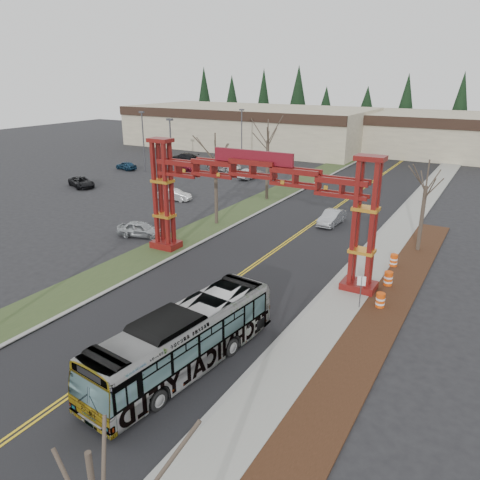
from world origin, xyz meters
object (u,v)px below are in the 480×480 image
Objects in this scene: bare_tree_right_far at (426,187)px; silver_sedan at (332,218)px; parked_car_mid_b at (126,166)px; retail_building_east at (478,136)px; parked_car_far_b at (224,165)px; barrel_mid at (388,279)px; barrel_south at (380,301)px; parked_car_mid_a at (188,167)px; light_pole_mid at (143,137)px; parked_car_far_c at (184,158)px; barrel_north at (394,261)px; light_pole_near at (171,150)px; bare_tree_median_mid at (215,157)px; retail_building_west at (249,127)px; transit_bus at (184,340)px; parked_car_near_b at (174,195)px; light_pole_far at (242,132)px; bare_tree_median_far at (268,141)px; parked_car_far_a at (250,174)px; parked_car_near_a at (141,229)px; street_sign at (361,286)px; parked_car_near_c at (81,182)px; gateway_arch at (253,188)px.

silver_sedan is at bearing 158.70° from bare_tree_right_far.
retail_building_east is at bearing 143.07° from parked_car_mid_b.
parked_car_far_b is 5.17× the size of barrel_mid.
retail_building_east reaches higher than barrel_south.
parked_car_mid_a is 7.60m from light_pole_mid.
barrel_north is (39.45, -27.76, -0.23)m from parked_car_far_c.
parked_car_far_b is 14.82m from light_pole_near.
light_pole_near reaches higher than parked_car_far_c.
barrel_north is (17.07, -2.49, -5.83)m from bare_tree_median_mid.
retail_building_west is 6.23× the size of bare_tree_right_far.
barrel_north is at bearing -43.66° from silver_sedan.
parked_car_mid_a is at bearing 124.16° from parked_car_mid_b.
transit_bus is at bearing -121.59° from barrel_south.
parked_car_mid_a is at bearing 21.98° from parked_car_near_b.
bare_tree_median_mid reaches higher than barrel_north.
light_pole_far is (-23.30, 23.58, 4.18)m from silver_sedan.
bare_tree_median_far reaches higher than parked_car_far_c.
parked_car_far_b is 0.62× the size of bare_tree_median_far.
bare_tree_median_far is at bearing 116.79° from transit_bus.
retail_building_east is 49.82m from parked_car_far_c.
bare_tree_median_far is (17.35, -8.75, 5.91)m from parked_car_mid_a.
transit_bus is 1.50× the size of bare_tree_right_far.
parked_car_far_a is 0.46× the size of bare_tree_median_far.
barrel_south is (35.21, -28.79, -0.15)m from parked_car_mid_a.
parked_car_near_a is 18.39m from bare_tree_median_far.
silver_sedan is 0.47× the size of bare_tree_median_far.
barrel_mid is at bearing 80.03° from street_sign.
parked_car_mid_a is 20.32m from bare_tree_median_far.
transit_bus reaches higher than barrel_north.
silver_sedan is 33.41m from light_pole_far.
parked_car_mid_b is at bearing 38.84° from parked_car_near_c.
street_sign is at bearing -31.21° from bare_tree_median_mid.
parked_car_near_b reaches higher than barrel_north.
retail_building_east is 49.86m from silver_sedan.
parked_car_near_c reaches higher than barrel_mid.
parked_car_near_a is 0.90× the size of parked_car_mid_a.
parked_car_far_c is 2.34× the size of street_sign.
parked_car_mid_b is (-3.06, 11.33, -0.02)m from parked_car_near_c.
barrel_south is at bearing -116.06° from parked_car_near_a.
gateway_arch is 2.11× the size of light_pole_near.
barrel_north is at bearing 29.59° from gateway_arch.
barrel_south is (-0.15, -63.78, -3.00)m from retail_building_east.
parked_car_far_a is 16.76m from light_pole_mid.
bare_tree_median_mid is (8.85, -5.03, 5.71)m from parked_car_near_b.
parked_car_near_a is 20.86m from street_sign.
barrel_north is at bearing 78.56° from transit_bus.
transit_bus reaches higher than parked_car_far_c.
barrel_mid is at bearing -26.27° from light_pole_near.
street_sign is 4.30m from barrel_mid.
bare_tree_right_far is at bearing -112.69° from parked_car_far_b.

